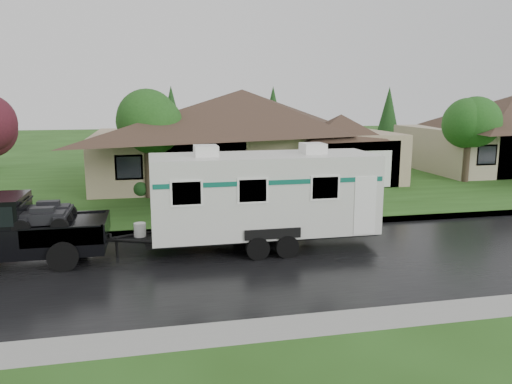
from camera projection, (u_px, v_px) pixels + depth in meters
ground at (260, 245)px, 18.15m from camera, size 140.00×140.00×0.00m
road at (273, 262)px, 16.23m from camera, size 140.00×8.00×0.01m
curb at (248, 227)px, 20.29m from camera, size 140.00×0.50×0.15m
lawn at (210, 178)px, 32.54m from camera, size 140.00×26.00×0.15m
house_main at (247, 124)px, 31.24m from camera, size 19.44×10.80×6.90m
tree_left_green at (147, 125)px, 25.22m from camera, size 3.28×3.28×5.42m
tree_right_green at (469, 123)px, 30.09m from camera, size 3.15×3.15×5.21m
shrub_row at (258, 183)px, 27.37m from camera, size 13.60×1.00×1.00m
travel_trailer at (264, 194)px, 17.47m from camera, size 8.23×2.89×3.69m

